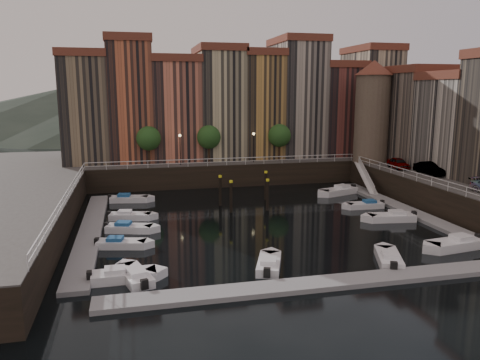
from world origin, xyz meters
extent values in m
plane|color=black|center=(0.00, 0.00, 0.00)|extent=(200.00, 200.00, 0.00)
cube|color=black|center=(0.00, 26.00, 1.50)|extent=(80.00, 20.00, 3.00)
cube|color=gray|center=(-16.20, -1.00, 0.17)|extent=(2.00, 28.00, 0.35)
cube|color=gray|center=(16.20, -1.00, 0.17)|extent=(2.00, 28.00, 0.35)
cube|color=gray|center=(0.00, -17.00, 0.17)|extent=(30.00, 2.00, 0.35)
cone|color=#2D382D|center=(-30.00, 110.00, 7.00)|extent=(80.00, 80.00, 14.00)
cone|color=#2D382D|center=(5.00, 110.00, 9.00)|extent=(100.00, 100.00, 18.00)
cone|color=#2D382D|center=(40.00, 110.00, 6.00)|extent=(70.00, 70.00, 12.00)
cube|color=#7B694E|center=(-18.00, 23.50, 10.00)|extent=(6.00, 10.00, 14.00)
cube|color=brown|center=(-18.00, 23.50, 17.50)|extent=(6.30, 10.30, 1.00)
cube|color=#BB5E3A|center=(-12.10, 23.50, 11.00)|extent=(5.80, 10.00, 16.00)
cube|color=brown|center=(-12.10, 23.50, 19.50)|extent=(6.10, 10.30, 1.00)
cube|color=#D97859|center=(-5.95, 23.50, 9.75)|extent=(6.50, 10.00, 13.50)
cube|color=brown|center=(-5.95, 23.50, 17.00)|extent=(6.80, 10.30, 1.00)
cube|color=#C2B489|center=(0.40, 23.50, 10.50)|extent=(6.20, 10.00, 15.00)
cube|color=brown|center=(0.40, 23.50, 18.50)|extent=(6.50, 10.30, 1.00)
cube|color=#BB8C45|center=(6.30, 23.50, 10.25)|extent=(5.60, 10.00, 14.50)
cube|color=brown|center=(6.30, 23.50, 18.00)|extent=(5.90, 10.30, 1.00)
cube|color=#A79B8B|center=(12.30, 23.50, 11.25)|extent=(6.40, 10.00, 16.50)
cube|color=brown|center=(12.30, 23.50, 20.00)|extent=(6.70, 10.30, 1.00)
cube|color=brown|center=(18.50, 23.50, 9.50)|extent=(6.00, 10.00, 13.00)
cube|color=brown|center=(18.50, 23.50, 16.50)|extent=(6.30, 10.30, 1.00)
cube|color=tan|center=(24.45, 23.50, 10.75)|extent=(5.90, 10.00, 15.50)
cube|color=brown|center=(24.45, 23.50, 19.00)|extent=(6.20, 10.30, 1.00)
cube|color=#756658|center=(26.50, 12.00, 9.00)|extent=(9.00, 8.00, 12.00)
cube|color=brown|center=(26.50, 12.00, 15.50)|extent=(9.30, 8.30, 1.00)
cube|color=#B9B0A2|center=(26.50, 4.00, 8.50)|extent=(9.00, 8.00, 11.00)
cube|color=brown|center=(26.50, 4.00, 14.50)|extent=(9.30, 8.30, 1.00)
cylinder|color=#6B5B4C|center=(20.00, 14.50, 9.00)|extent=(4.60, 4.60, 12.00)
cone|color=brown|center=(20.00, 14.50, 15.80)|extent=(5.20, 5.20, 2.00)
cylinder|color=black|center=(-10.00, 18.20, 4.20)|extent=(0.30, 0.30, 2.40)
sphere|color=#1E4719|center=(-10.00, 18.20, 6.60)|extent=(3.20, 3.20, 3.20)
cylinder|color=black|center=(-2.00, 18.20, 4.20)|extent=(0.30, 0.30, 2.40)
sphere|color=#1E4719|center=(-2.00, 18.20, 6.60)|extent=(3.20, 3.20, 3.20)
cylinder|color=black|center=(8.00, 18.20, 4.20)|extent=(0.30, 0.30, 2.40)
sphere|color=#1E4719|center=(8.00, 18.20, 6.60)|extent=(3.20, 3.20, 3.20)
cylinder|color=black|center=(-6.00, 17.20, 5.00)|extent=(0.12, 0.12, 4.00)
sphere|color=#FFD88C|center=(-6.00, 17.20, 7.00)|extent=(0.36, 0.36, 0.36)
cylinder|color=black|center=(4.00, 17.20, 5.00)|extent=(0.12, 0.12, 4.00)
sphere|color=#FFD88C|center=(4.00, 17.20, 7.00)|extent=(0.36, 0.36, 0.36)
cube|color=white|center=(0.00, 16.00, 3.95)|extent=(36.00, 0.08, 0.08)
cube|color=white|center=(0.00, 16.00, 3.50)|extent=(36.00, 0.06, 0.06)
cube|color=white|center=(18.00, -1.00, 3.95)|extent=(0.08, 34.00, 0.08)
cube|color=white|center=(18.00, -1.00, 3.50)|extent=(0.06, 34.00, 0.06)
cube|color=white|center=(-18.00, -1.00, 3.95)|extent=(0.08, 34.00, 0.08)
cube|color=white|center=(-18.00, -1.00, 3.50)|extent=(0.06, 34.00, 0.06)
cube|color=white|center=(17.10, 10.00, 1.75)|extent=(2.78, 8.26, 2.81)
cube|color=white|center=(17.10, 10.00, 2.25)|extent=(1.93, 8.32, 3.65)
cylinder|color=black|center=(-2.16, 3.09, 1.50)|extent=(0.32, 0.32, 3.60)
cylinder|color=yellow|center=(-2.16, 3.09, 3.35)|extent=(0.36, 0.36, 0.25)
cylinder|color=black|center=(-2.72, 6.32, 1.50)|extent=(0.32, 0.32, 3.60)
cylinder|color=yellow|center=(-2.72, 6.32, 3.35)|extent=(0.36, 0.36, 0.25)
cylinder|color=black|center=(1.82, 2.98, 1.50)|extent=(0.32, 0.32, 3.60)
cylinder|color=yellow|center=(1.82, 2.98, 3.35)|extent=(0.36, 0.36, 0.25)
cylinder|color=black|center=(3.06, 7.89, 1.50)|extent=(0.32, 0.32, 3.60)
cylinder|color=yellow|center=(3.06, 7.89, 3.35)|extent=(0.36, 0.36, 0.25)
cube|color=white|center=(-13.10, -13.06, 0.29)|extent=(4.34, 1.75, 0.73)
cube|color=white|center=(-13.68, -13.08, 0.73)|extent=(1.39, 1.20, 0.49)
cube|color=black|center=(-15.34, -13.11, 0.54)|extent=(0.35, 0.50, 0.68)
cube|color=white|center=(-13.35, -5.96, 0.27)|extent=(4.19, 2.38, 0.67)
cube|color=navy|center=(-13.88, -5.84, 0.67)|extent=(1.47, 1.33, 0.45)
cube|color=black|center=(-15.36, -5.49, 0.49)|extent=(0.41, 0.51, 0.63)
cube|color=white|center=(-12.73, -1.60, 0.28)|extent=(4.44, 2.69, 0.71)
cube|color=navy|center=(-13.27, -1.45, 0.71)|extent=(1.59, 1.46, 0.47)
cube|color=black|center=(-14.82, -1.00, 0.52)|extent=(0.45, 0.55, 0.66)
cube|color=white|center=(-12.64, 2.74, 0.28)|extent=(4.31, 2.38, 0.69)
cube|color=white|center=(-13.18, 2.85, 0.69)|extent=(1.50, 1.36, 0.46)
cube|color=black|center=(-14.72, 3.18, 0.51)|extent=(0.41, 0.52, 0.65)
cube|color=white|center=(-12.75, 10.52, 0.29)|extent=(4.49, 2.31, 0.73)
cube|color=navy|center=(-13.33, 10.61, 0.73)|extent=(1.53, 1.37, 0.49)
cube|color=black|center=(-14.96, 10.88, 0.54)|extent=(0.41, 0.53, 0.68)
cube|color=white|center=(13.26, -12.53, 0.33)|extent=(5.04, 2.50, 0.82)
cube|color=white|center=(13.91, -12.44, 0.82)|extent=(1.70, 1.51, 0.55)
cube|color=black|center=(15.76, -12.19, 0.60)|extent=(0.46, 0.60, 0.77)
cube|color=white|center=(12.66, -3.78, 0.31)|extent=(4.73, 2.32, 0.77)
cube|color=white|center=(13.27, -3.86, 0.77)|extent=(1.59, 1.41, 0.52)
cube|color=black|center=(15.01, -4.08, 0.57)|extent=(0.42, 0.56, 0.72)
cube|color=white|center=(12.63, 1.58, 0.27)|extent=(4.02, 1.69, 0.67)
cube|color=navy|center=(13.17, 1.55, 0.67)|extent=(1.30, 1.13, 0.45)
cube|color=black|center=(14.70, 1.49, 0.49)|extent=(0.33, 0.46, 0.63)
cube|color=white|center=(12.75, 8.70, 0.34)|extent=(5.28, 3.41, 0.84)
cube|color=white|center=(13.39, 8.92, 0.84)|extent=(1.92, 1.78, 0.56)
cube|color=black|center=(15.19, 9.54, 0.62)|extent=(0.55, 0.66, 0.78)
cube|color=white|center=(-12.39, -13.19, 0.28)|extent=(2.67, 4.38, 0.70)
cube|color=white|center=(-12.23, -13.73, 0.70)|extent=(1.44, 1.57, 0.47)
cube|color=black|center=(-11.79, -15.25, 0.51)|extent=(0.54, 0.44, 0.65)
cube|color=white|center=(-2.79, -13.13, 0.28)|extent=(2.95, 4.44, 0.71)
cube|color=white|center=(-2.99, -13.66, 0.71)|extent=(1.52, 1.63, 0.47)
cube|color=black|center=(-3.55, -15.16, 0.52)|extent=(0.56, 0.47, 0.66)
cube|color=white|center=(6.33, -14.06, 0.29)|extent=(3.10, 4.56, 0.72)
cube|color=white|center=(6.12, -14.60, 0.72)|extent=(1.58, 1.68, 0.48)
cube|color=black|center=(5.51, -16.13, 0.53)|extent=(0.57, 0.49, 0.68)
imported|color=gray|center=(20.42, 7.92, 3.69)|extent=(2.08, 4.20, 1.38)
imported|color=gray|center=(21.80, 3.08, 3.75)|extent=(2.26, 4.75, 1.50)
camera|label=1|loc=(-12.21, -44.16, 12.75)|focal=35.00mm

